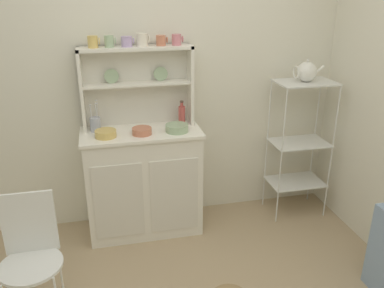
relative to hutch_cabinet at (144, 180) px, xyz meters
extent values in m
cube|color=silver|center=(0.11, 0.26, 0.80)|extent=(3.84, 0.05, 2.50)
cube|color=white|center=(0.00, 0.00, -0.01)|extent=(0.90, 0.42, 0.88)
cube|color=silver|center=(-0.22, -0.21, -0.06)|extent=(0.38, 0.01, 0.62)
cube|color=silver|center=(0.22, -0.21, -0.06)|extent=(0.38, 0.01, 0.62)
cube|color=white|center=(0.00, 0.00, 0.42)|extent=(0.93, 0.45, 0.02)
cube|color=silver|center=(0.00, 0.20, 0.74)|extent=(0.86, 0.02, 0.63)
cube|color=white|center=(-0.42, 0.12, 0.74)|extent=(0.02, 0.18, 0.63)
cube|color=white|center=(0.42, 0.12, 0.74)|extent=(0.02, 0.18, 0.63)
cube|color=white|center=(0.00, 0.12, 0.78)|extent=(0.82, 0.16, 0.02)
cube|color=white|center=(0.00, 0.12, 1.05)|extent=(0.86, 0.18, 0.02)
cylinder|color=#9EB78E|center=(-0.19, 0.16, 0.84)|extent=(0.11, 0.03, 0.11)
cylinder|color=#9EB78E|center=(0.19, 0.16, 0.84)|extent=(0.11, 0.03, 0.11)
cylinder|color=silver|center=(1.13, -0.16, 0.15)|extent=(0.01, 0.01, 1.20)
cylinder|color=silver|center=(1.59, -0.16, 0.15)|extent=(0.01, 0.01, 1.20)
cylinder|color=silver|center=(1.13, 0.14, 0.15)|extent=(0.01, 0.01, 1.20)
cylinder|color=silver|center=(1.59, 0.14, 0.15)|extent=(0.01, 0.01, 1.20)
cube|color=silver|center=(1.36, -0.01, 0.75)|extent=(0.48, 0.32, 0.01)
cube|color=silver|center=(1.36, -0.01, 0.22)|extent=(0.48, 0.32, 0.01)
cube|color=silver|center=(1.36, -0.01, -0.16)|extent=(0.48, 0.32, 0.01)
cylinder|color=white|center=(-0.89, -0.79, -0.23)|extent=(0.01, 0.01, 0.45)
cylinder|color=white|center=(-0.62, -0.79, -0.23)|extent=(0.01, 0.01, 0.45)
cylinder|color=white|center=(-0.75, -0.92, 0.00)|extent=(0.36, 0.36, 0.02)
cube|color=white|center=(-0.75, -0.79, 0.20)|extent=(0.31, 0.02, 0.40)
cylinder|color=#DBB760|center=(-0.31, 0.12, 1.10)|extent=(0.07, 0.07, 0.09)
torus|color=#DBB760|center=(-0.26, 0.12, 1.10)|extent=(0.01, 0.05, 0.05)
cylinder|color=#9EB78E|center=(-0.19, 0.12, 1.10)|extent=(0.07, 0.07, 0.08)
torus|color=#9EB78E|center=(-0.14, 0.12, 1.10)|extent=(0.01, 0.05, 0.05)
cylinder|color=#B79ECC|center=(-0.06, 0.12, 1.10)|extent=(0.08, 0.08, 0.08)
torus|color=#B79ECC|center=(-0.01, 0.12, 1.10)|extent=(0.01, 0.04, 0.04)
cylinder|color=silver|center=(0.05, 0.12, 1.11)|extent=(0.08, 0.08, 0.09)
torus|color=silver|center=(0.10, 0.12, 1.11)|extent=(0.01, 0.05, 0.05)
cylinder|color=#C67556|center=(0.19, 0.12, 1.10)|extent=(0.07, 0.07, 0.08)
torus|color=#C67556|center=(0.24, 0.12, 1.10)|extent=(0.01, 0.04, 0.04)
cylinder|color=#D17A84|center=(0.31, 0.12, 1.10)|extent=(0.07, 0.07, 0.08)
torus|color=#D17A84|center=(0.36, 0.12, 1.10)|extent=(0.01, 0.05, 0.05)
cylinder|color=#DBB760|center=(-0.27, -0.07, 0.46)|extent=(0.16, 0.16, 0.05)
cylinder|color=#C67556|center=(0.00, -0.07, 0.45)|extent=(0.15, 0.15, 0.05)
cylinder|color=#9EB78E|center=(0.27, -0.07, 0.46)|extent=(0.18, 0.18, 0.06)
cylinder|color=#B74C47|center=(0.34, 0.09, 0.50)|extent=(0.05, 0.05, 0.15)
cylinder|color=#B74C47|center=(0.34, 0.09, 0.60)|extent=(0.02, 0.02, 0.03)
cylinder|color=#4C382D|center=(0.34, 0.09, 0.62)|extent=(0.03, 0.03, 0.01)
cylinder|color=#B2B7C6|center=(-0.34, 0.08, 0.48)|extent=(0.08, 0.08, 0.11)
cylinder|color=silver|center=(-0.32, 0.09, 0.57)|extent=(0.02, 0.04, 0.19)
ellipsoid|color=silver|center=(-0.32, 0.09, 0.67)|extent=(0.02, 0.01, 0.01)
cylinder|color=silver|center=(-0.33, 0.06, 0.56)|extent=(0.02, 0.02, 0.17)
ellipsoid|color=silver|center=(-0.33, 0.06, 0.65)|extent=(0.02, 0.01, 0.01)
cylinder|color=silver|center=(-0.37, 0.07, 0.55)|extent=(0.01, 0.03, 0.16)
ellipsoid|color=silver|center=(-0.37, 0.07, 0.64)|extent=(0.02, 0.01, 0.01)
sphere|color=white|center=(1.36, -0.01, 0.83)|extent=(0.16, 0.16, 0.16)
sphere|color=silver|center=(1.36, -0.01, 0.92)|extent=(0.02, 0.02, 0.02)
cylinder|color=white|center=(1.47, -0.01, 0.84)|extent=(0.09, 0.02, 0.07)
torus|color=white|center=(1.26, -0.01, 0.83)|extent=(0.01, 0.10, 0.10)
camera|label=1|loc=(-0.27, -2.96, 1.50)|focal=37.73mm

